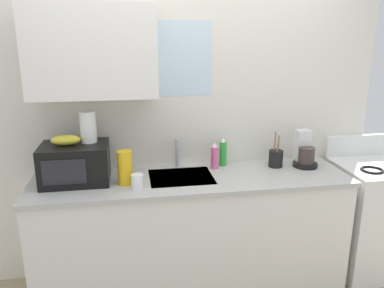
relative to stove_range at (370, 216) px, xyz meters
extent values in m
cube|color=silver|center=(-1.50, 0.35, 0.79)|extent=(3.07, 0.10, 2.50)
cube|color=white|center=(-2.15, 0.14, 1.33)|extent=(0.86, 0.32, 0.62)
cube|color=silver|center=(-1.57, 0.31, 1.27)|extent=(0.56, 0.02, 0.55)
cube|color=white|center=(-1.50, 0.00, -0.03)|extent=(2.27, 0.60, 0.86)
cube|color=#B7B7B2|center=(-1.50, 0.00, 0.42)|extent=(2.30, 0.63, 0.03)
cube|color=#9EA0A5|center=(-1.57, 0.02, 0.37)|extent=(0.46, 0.38, 0.14)
cylinder|color=#B2B5BA|center=(-1.57, 0.24, 0.56)|extent=(0.03, 0.03, 0.23)
cube|color=white|center=(0.00, 0.00, -0.01)|extent=(0.60, 0.60, 0.90)
torus|color=black|center=(-0.12, -0.10, 0.45)|extent=(0.17, 0.17, 0.02)
cube|color=white|center=(0.00, 0.28, 0.53)|extent=(0.60, 0.04, 0.18)
cube|color=black|center=(-2.31, 0.05, 0.58)|extent=(0.46, 0.34, 0.27)
cube|color=black|center=(-2.36, -0.13, 0.58)|extent=(0.28, 0.01, 0.17)
ellipsoid|color=gold|center=(-2.36, 0.05, 0.75)|extent=(0.20, 0.11, 0.07)
cylinder|color=white|center=(-2.21, 0.10, 0.82)|extent=(0.11, 0.11, 0.22)
cylinder|color=black|center=(-0.58, 0.08, 0.46)|extent=(0.19, 0.19, 0.03)
cylinder|color=#3F332D|center=(-0.58, 0.07, 0.54)|extent=(0.12, 0.12, 0.13)
cube|color=silver|center=(-0.58, 0.15, 0.59)|extent=(0.11, 0.09, 0.26)
cylinder|color=#E55999|center=(-1.29, 0.15, 0.53)|extent=(0.06, 0.06, 0.17)
cone|color=white|center=(-1.29, 0.15, 0.63)|extent=(0.04, 0.04, 0.04)
cylinder|color=green|center=(-1.21, 0.21, 0.54)|extent=(0.06, 0.06, 0.19)
cone|color=white|center=(-1.21, 0.21, 0.65)|extent=(0.04, 0.04, 0.04)
cylinder|color=gold|center=(-1.97, -0.05, 0.56)|extent=(0.10, 0.10, 0.24)
cylinder|color=white|center=(-1.89, -0.14, 0.49)|extent=(0.08, 0.08, 0.09)
cylinder|color=black|center=(-0.81, 0.12, 0.51)|extent=(0.11, 0.11, 0.13)
cylinder|color=olive|center=(-0.82, 0.12, 0.60)|extent=(0.02, 0.03, 0.24)
cylinder|color=olive|center=(-0.79, 0.13, 0.58)|extent=(0.01, 0.02, 0.21)
cylinder|color=olive|center=(-0.81, 0.10, 0.59)|extent=(0.03, 0.02, 0.22)
camera|label=1|loc=(-1.93, -2.55, 1.43)|focal=35.45mm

